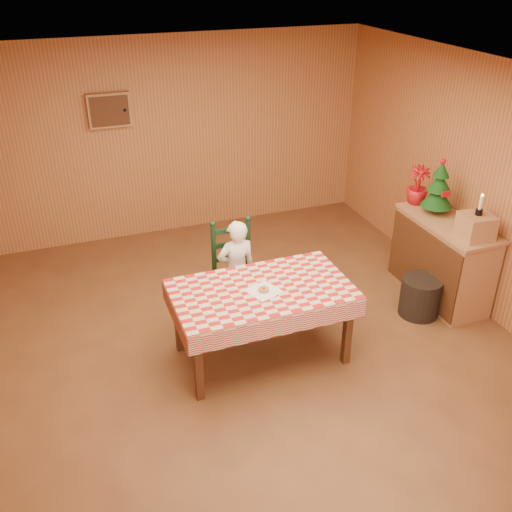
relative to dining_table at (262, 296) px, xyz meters
The scene contains 13 objects.
ground 0.69m from the dining_table, 59.89° to the left, with size 6.00×6.00×0.00m, color brown.
cabin_walls 1.30m from the dining_table, 85.55° to the left, with size 5.10×6.05×2.65m.
dining_table is the anchor object (origin of this frame).
ladder_chair 0.81m from the dining_table, 90.00° to the left, with size 0.44×0.40×1.08m.
seated_child 0.74m from the dining_table, 90.00° to the left, with size 0.41×0.27×1.12m, color white.
napkin 0.10m from the dining_table, 90.00° to the right, with size 0.26×0.26×0.00m, color white.
donut 0.11m from the dining_table, 90.00° to the right, with size 0.10×0.10×0.03m, color #B98142.
shelf_unit 2.29m from the dining_table, ahead, with size 0.54×1.24×0.93m.
crate 2.30m from the dining_table, ahead, with size 0.30×0.30×0.25m, color #B37D50.
christmas_tree 2.40m from the dining_table, 14.21° to the left, with size 0.34×0.34×0.62m.
flower_arrangement 2.43m from the dining_table, 21.52° to the left, with size 0.24×0.24×0.43m, color #AA0F15.
candle_set 2.34m from the dining_table, ahead, with size 0.07×0.07×0.22m.
storage_bin 1.92m from the dining_table, ahead, with size 0.43×0.43×0.43m, color black.
Camera 1 is at (-1.64, -4.22, 3.53)m, focal length 40.00 mm.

